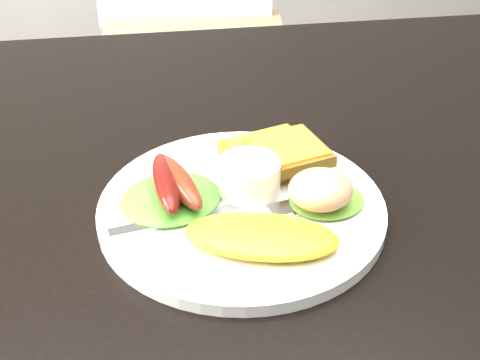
# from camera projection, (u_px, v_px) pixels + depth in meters

# --- Properties ---
(dining_table) EXTENTS (1.20, 0.80, 0.04)m
(dining_table) POSITION_uv_depth(u_px,v_px,m) (327.00, 182.00, 0.71)
(dining_table) COLOR black
(dining_table) RESTS_ON ground
(dining_chair) EXTENTS (0.52, 0.52, 0.06)m
(dining_chair) POSITION_uv_depth(u_px,v_px,m) (193.00, 55.00, 1.67)
(dining_chair) COLOR tan
(dining_chair) RESTS_ON ground
(plate) EXTENTS (0.27, 0.27, 0.01)m
(plate) POSITION_uv_depth(u_px,v_px,m) (242.00, 209.00, 0.62)
(plate) COLOR white
(plate) RESTS_ON dining_table
(lettuce_left) EXTENTS (0.12, 0.12, 0.01)m
(lettuce_left) POSITION_uv_depth(u_px,v_px,m) (170.00, 199.00, 0.62)
(lettuce_left) COLOR green
(lettuce_left) RESTS_ON plate
(lettuce_right) EXTENTS (0.08, 0.08, 0.01)m
(lettuce_right) POSITION_uv_depth(u_px,v_px,m) (327.00, 200.00, 0.62)
(lettuce_right) COLOR #509F2E
(lettuce_right) RESTS_ON plate
(omelette) EXTENTS (0.15, 0.10, 0.02)m
(omelette) POSITION_uv_depth(u_px,v_px,m) (262.00, 236.00, 0.57)
(omelette) COLOR yellow
(omelette) RESTS_ON plate
(sausage_a) EXTENTS (0.03, 0.10, 0.02)m
(sausage_a) POSITION_uv_depth(u_px,v_px,m) (166.00, 183.00, 0.61)
(sausage_a) COLOR #5C160F
(sausage_a) RESTS_ON lettuce_left
(sausage_b) EXTENTS (0.05, 0.10, 0.02)m
(sausage_b) POSITION_uv_depth(u_px,v_px,m) (179.00, 181.00, 0.62)
(sausage_b) COLOR maroon
(sausage_b) RESTS_ON lettuce_left
(ramekin) EXTENTS (0.07, 0.07, 0.03)m
(ramekin) POSITION_uv_depth(u_px,v_px,m) (249.00, 178.00, 0.63)
(ramekin) COLOR white
(ramekin) RESTS_ON plate
(toast_a) EXTENTS (0.11, 0.11, 0.01)m
(toast_a) POSITION_uv_depth(u_px,v_px,m) (272.00, 157.00, 0.68)
(toast_a) COLOR #98471B
(toast_a) RESTS_ON plate
(toast_b) EXTENTS (0.09, 0.09, 0.01)m
(toast_b) POSITION_uv_depth(u_px,v_px,m) (288.00, 152.00, 0.66)
(toast_b) COLOR olive
(toast_b) RESTS_ON toast_a
(potato_salad) EXTENTS (0.07, 0.07, 0.03)m
(potato_salad) POSITION_uv_depth(u_px,v_px,m) (321.00, 189.00, 0.60)
(potato_salad) COLOR beige
(potato_salad) RESTS_ON lettuce_right
(fork) EXTENTS (0.15, 0.04, 0.00)m
(fork) POSITION_uv_depth(u_px,v_px,m) (189.00, 218.00, 0.60)
(fork) COLOR #ADAFB7
(fork) RESTS_ON plate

